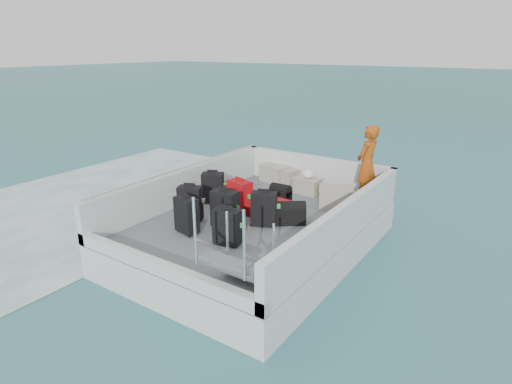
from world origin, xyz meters
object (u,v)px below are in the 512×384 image
Objects in this scene: suitcase_0 at (190,204)px; suitcase_2 at (213,188)px; crate_3 at (336,198)px; suitcase_4 at (225,209)px; suitcase_7 at (264,209)px; crate_1 at (286,177)px; suitcase_6 at (227,227)px; passenger at (367,165)px; suitcase_5 at (240,197)px; crate_2 at (308,186)px; suitcase_3 at (187,216)px; crate_0 at (275,174)px; suitcase_8 at (268,208)px.

suitcase_0 reaches higher than suitcase_2.
suitcase_2 reaches higher than crate_3.
suitcase_7 is (0.52, 0.45, -0.03)m from suitcase_4.
crate_1 is at bearing 59.97° from suitcase_0.
crate_3 is at bearing 55.14° from suitcase_4.
passenger is at bearing 59.48° from suitcase_6.
suitcase_7 is at bearing -7.95° from suitcase_5.
crate_2 is (0.34, 2.47, -0.18)m from suitcase_4.
suitcase_6 is at bearing -73.20° from suitcase_2.
suitcase_3 is 1.04× the size of crate_0.
suitcase_2 is at bearing -106.80° from crate_1.
crate_3 is 0.94m from passenger.
suitcase_7 is (0.07, 0.97, 0.01)m from suitcase_6.
suitcase_7 is at bearing -62.26° from crate_0.
suitcase_5 is 2.13m from crate_0.
suitcase_3 reaches higher than suitcase_2.
suitcase_8 is at bearing 74.12° from suitcase_3.
suitcase_7 is (1.24, 0.57, -0.02)m from suitcase_0.
crate_1 is (0.58, 1.94, -0.14)m from suitcase_2.
suitcase_0 is 0.81× the size of suitcase_8.
crate_1 reaches higher than crate_2.
suitcase_3 is 0.85m from suitcase_6.
suitcase_6 is 0.98m from suitcase_7.
suitcase_3 is 3.78m from passenger.
suitcase_6 is 1.40m from suitcase_8.
suitcase_7 is at bearing -44.87° from suitcase_2.
suitcase_6 is at bearing -70.61° from crate_0.
suitcase_4 is 0.69m from suitcase_6.
suitcase_5 is (-0.22, 0.74, -0.02)m from suitcase_4.
suitcase_2 is 2.01m from suitcase_6.
crate_3 is (1.59, 2.59, -0.13)m from suitcase_3.
suitcase_3 reaches higher than suitcase_5.
suitcase_4 is 1.07× the size of suitcase_5.
passenger is (1.21, 1.77, 0.64)m from suitcase_8.
passenger reaches higher than suitcase_5.
suitcase_4 reaches higher than suitcase_5.
suitcase_2 is 1.19× the size of crate_2.
suitcase_7 is (0.74, -0.28, -0.01)m from suitcase_5.
suitcase_2 is 1.02× the size of crate_0.
suitcase_2 is 3.15m from passenger.
suitcase_3 is at bearing -24.19° from passenger.
passenger reaches higher than crate_1.
passenger is (2.28, 2.75, 0.47)m from suitcase_0.
suitcase_0 reaches higher than suitcase_6.
suitcase_5 is 1.06× the size of suitcase_6.
passenger is at bearing -4.89° from crate_1.
suitcase_8 reaches higher than crate_2.
crate_0 is at bearing 93.19° from suitcase_7.
crate_3 is at bearing 62.57° from suitcase_6.
suitcase_4 is at bearing -60.56° from suitcase_5.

